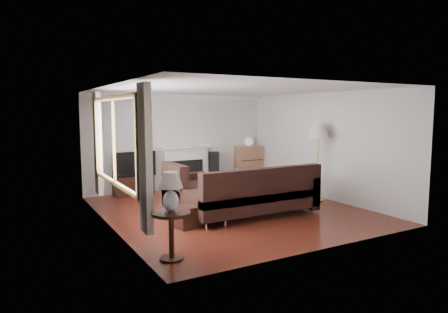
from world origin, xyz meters
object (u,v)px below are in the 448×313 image
coffee_table (222,191)px  floor_lamp (318,162)px  side_table (171,236)px  bookshelf (249,165)px  tv_stand (133,185)px  sectional_sofa (252,192)px

coffee_table → floor_lamp: bearing=-18.2°
coffee_table → side_table: side_table is taller
bookshelf → coffee_table: size_ratio=1.05×
tv_stand → sectional_sofa: sectional_sofa is taller
tv_stand → sectional_sofa: bearing=-64.5°
bookshelf → floor_lamp: (0.10, -2.74, 0.36)m
tv_stand → floor_lamp: floor_lamp is taller
bookshelf → sectional_sofa: bearing=-121.9°
sectional_sofa → floor_lamp: floor_lamp is taller
tv_stand → coffee_table: (1.70, -1.47, -0.04)m
sectional_sofa → coffee_table: 1.66m
tv_stand → coffee_table: size_ratio=0.93×
coffee_table → side_table: size_ratio=1.50×
tv_stand → side_table: side_table is taller
side_table → floor_lamp: bearing=22.7°
tv_stand → floor_lamp: size_ratio=0.53×
tv_stand → floor_lamp: bearing=-37.7°
bookshelf → sectional_sofa: 3.68m
bookshelf → side_table: (-4.23, -4.56, -0.19)m
tv_stand → coffee_table: tv_stand is taller
sectional_sofa → coffee_table: bearing=81.9°
bookshelf → sectional_sofa: (-1.94, -3.12, -0.07)m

